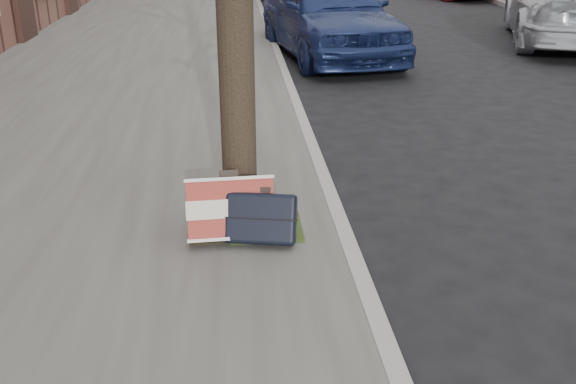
{
  "coord_description": "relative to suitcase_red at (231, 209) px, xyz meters",
  "views": [
    {
      "loc": [
        -2.06,
        -3.46,
        2.33
      ],
      "look_at": [
        -1.7,
        0.8,
        0.51
      ],
      "focal_mm": 40.0,
      "sensor_mm": 36.0,
      "label": 1
    }
  ],
  "objects": [
    {
      "name": "near_sidewalk",
      "position": [
        -1.58,
        14.14,
        -0.3
      ],
      "size": [
        5.0,
        70.0,
        0.12
      ],
      "primitive_type": "cube",
      "color": "#66645D",
      "rests_on": "ground"
    },
    {
      "name": "suitcase_navy",
      "position": [
        0.22,
        -0.08,
        -0.04
      ],
      "size": [
        0.57,
        0.4,
        0.41
      ],
      "primitive_type": "cube",
      "rotation": [
        -0.42,
        0.0,
        -0.19
      ],
      "color": "black",
      "rests_on": "near_sidewalk"
    },
    {
      "name": "dirt_patch",
      "position": [
        0.12,
        0.34,
        -0.24
      ],
      "size": [
        0.85,
        0.85,
        0.02
      ],
      "primitive_type": "cube",
      "color": "black",
      "rests_on": "near_sidewalk"
    },
    {
      "name": "suitcase_red",
      "position": [
        0.0,
        0.0,
        0.0
      ],
      "size": [
        0.65,
        0.38,
        0.49
      ],
      "primitive_type": "cube",
      "rotation": [
        -0.42,
        0.0,
        0.06
      ],
      "color": "maroon",
      "rests_on": "near_sidewalk"
    },
    {
      "name": "ground",
      "position": [
        2.12,
        -0.86,
        -0.36
      ],
      "size": [
        120.0,
        120.0,
        0.0
      ],
      "primitive_type": "plane",
      "color": "black",
      "rests_on": "ground"
    },
    {
      "name": "far_sidewalk",
      "position": [
        9.92,
        14.14,
        -0.3
      ],
      "size": [
        4.0,
        70.0,
        0.12
      ],
      "primitive_type": "cube",
      "color": "slate",
      "rests_on": "ground"
    },
    {
      "name": "car_far_front",
      "position": [
        6.72,
        8.44,
        0.36
      ],
      "size": [
        3.52,
        5.38,
        1.45
      ],
      "primitive_type": "imported",
      "rotation": [
        0.0,
        0.0,
        2.82
      ],
      "color": "#A7A9AE",
      "rests_on": "ground"
    },
    {
      "name": "car_near_front",
      "position": [
        1.81,
        7.47,
        0.41
      ],
      "size": [
        2.46,
        4.75,
        1.55
      ],
      "primitive_type": "imported",
      "rotation": [
        0.0,
        0.0,
        0.14
      ],
      "color": "navy",
      "rests_on": "ground"
    }
  ]
}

